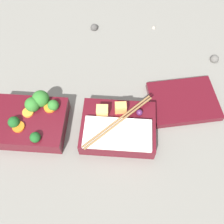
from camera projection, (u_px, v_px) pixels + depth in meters
ground_plane at (73, 133)px, 0.68m from camera, size 3.00×3.00×0.00m
bento_tray_vegetable at (31, 120)px, 0.67m from camera, size 0.19×0.15×0.08m
bento_tray_rice at (118, 128)px, 0.66m from camera, size 0.19×0.16×0.07m
bento_lid at (183, 101)px, 0.72m from camera, size 0.21×0.17×0.02m
pebble_0 at (214, 59)px, 0.80m from camera, size 0.03×0.03×0.03m
pebble_1 at (154, 27)px, 0.88m from camera, size 0.01×0.01×0.01m
pebble_2 at (94, 28)px, 0.87m from camera, size 0.02×0.02×0.02m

